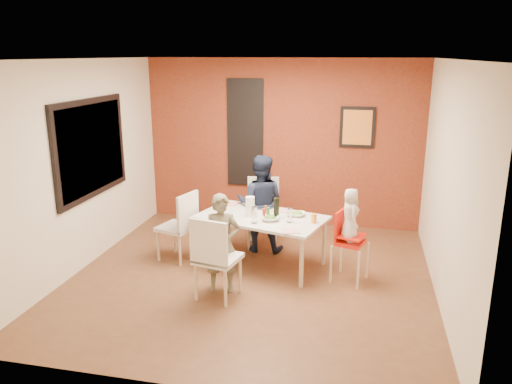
% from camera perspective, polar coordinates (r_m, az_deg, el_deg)
% --- Properties ---
extents(ground, '(4.50, 4.50, 0.00)m').
position_cam_1_polar(ground, '(6.47, -0.58, -9.70)').
color(ground, brown).
rests_on(ground, ground).
extents(ceiling, '(4.50, 4.50, 0.02)m').
position_cam_1_polar(ceiling, '(5.85, -0.65, 14.96)').
color(ceiling, silver).
rests_on(ceiling, wall_back).
extents(wall_back, '(4.50, 0.02, 2.70)m').
position_cam_1_polar(wall_back, '(8.18, 2.94, 5.61)').
color(wall_back, beige).
rests_on(wall_back, ground).
extents(wall_front, '(4.50, 0.02, 2.70)m').
position_cam_1_polar(wall_front, '(3.96, -7.97, -5.50)').
color(wall_front, beige).
rests_on(wall_front, ground).
extents(wall_left, '(0.02, 4.50, 2.70)m').
position_cam_1_polar(wall_left, '(6.87, -19.24, 2.83)').
color(wall_left, beige).
rests_on(wall_left, ground).
extents(wall_right, '(0.02, 4.50, 2.70)m').
position_cam_1_polar(wall_right, '(5.95, 21.02, 0.78)').
color(wall_right, beige).
rests_on(wall_right, ground).
extents(brick_accent_wall, '(4.50, 0.02, 2.70)m').
position_cam_1_polar(brick_accent_wall, '(8.16, 2.92, 5.59)').
color(brick_accent_wall, maroon).
rests_on(brick_accent_wall, ground).
extents(picture_window_frame, '(0.05, 1.70, 1.30)m').
position_cam_1_polar(picture_window_frame, '(6.99, -18.33, 4.79)').
color(picture_window_frame, black).
rests_on(picture_window_frame, wall_left).
extents(picture_window_pane, '(0.02, 1.55, 1.15)m').
position_cam_1_polar(picture_window_pane, '(6.98, -18.22, 4.78)').
color(picture_window_pane, black).
rests_on(picture_window_pane, wall_left).
extents(glassblock_strip, '(0.55, 0.03, 1.70)m').
position_cam_1_polar(glassblock_strip, '(8.24, -1.23, 6.76)').
color(glassblock_strip, silver).
rests_on(glassblock_strip, wall_back).
extents(glassblock_surround, '(0.60, 0.03, 1.76)m').
position_cam_1_polar(glassblock_surround, '(8.24, -1.24, 6.75)').
color(glassblock_surround, black).
rests_on(glassblock_surround, wall_back).
extents(art_print_frame, '(0.54, 0.03, 0.64)m').
position_cam_1_polar(art_print_frame, '(7.99, 11.50, 7.26)').
color(art_print_frame, black).
rests_on(art_print_frame, wall_back).
extents(art_print_canvas, '(0.44, 0.01, 0.54)m').
position_cam_1_polar(art_print_canvas, '(7.98, 11.50, 7.24)').
color(art_print_canvas, orange).
rests_on(art_print_canvas, wall_back).
extents(dining_table, '(1.82, 1.32, 0.68)m').
position_cam_1_polar(dining_table, '(6.62, 0.65, -3.30)').
color(dining_table, silver).
rests_on(dining_table, ground).
extents(chair_near, '(0.55, 0.55, 1.00)m').
position_cam_1_polar(chair_near, '(5.72, -4.81, -7.13)').
color(chair_near, silver).
rests_on(chair_near, ground).
extents(chair_far, '(0.53, 0.53, 1.00)m').
position_cam_1_polar(chair_far, '(7.38, 0.80, -1.82)').
color(chair_far, beige).
rests_on(chair_far, ground).
extents(chair_left, '(0.55, 0.55, 0.97)m').
position_cam_1_polar(chair_left, '(6.86, -8.53, -3.51)').
color(chair_left, beige).
rests_on(chair_left, ground).
extents(high_chair, '(0.47, 0.47, 0.90)m').
position_cam_1_polar(high_chair, '(6.30, 10.39, -5.34)').
color(high_chair, red).
rests_on(high_chair, ground).
extents(child_near, '(0.49, 0.37, 1.20)m').
position_cam_1_polar(child_near, '(5.92, -3.95, -5.90)').
color(child_near, brown).
rests_on(child_near, ground).
extents(child_far, '(0.70, 0.56, 1.40)m').
position_cam_1_polar(child_far, '(7.10, 0.51, -1.31)').
color(child_far, '#161D32').
rests_on(child_far, ground).
extents(toddler, '(0.31, 0.38, 0.67)m').
position_cam_1_polar(toddler, '(6.18, 10.72, -2.60)').
color(toddler, beige).
rests_on(toddler, high_chair).
extents(plate_near_left, '(0.26, 0.26, 0.01)m').
position_cam_1_polar(plate_near_left, '(6.46, -3.88, -3.19)').
color(plate_near_left, white).
rests_on(plate_near_left, dining_table).
extents(plate_far_mid, '(0.24, 0.24, 0.01)m').
position_cam_1_polar(plate_far_mid, '(6.85, 2.82, -2.09)').
color(plate_far_mid, white).
rests_on(plate_far_mid, dining_table).
extents(plate_near_right, '(0.25, 0.25, 0.01)m').
position_cam_1_polar(plate_near_right, '(6.07, 4.04, -4.46)').
color(plate_near_right, white).
rests_on(plate_near_right, dining_table).
extents(plate_far_left, '(0.26, 0.26, 0.01)m').
position_cam_1_polar(plate_far_left, '(7.15, -2.95, -1.31)').
color(plate_far_left, white).
rests_on(plate_far_left, dining_table).
extents(salad_bowl_a, '(0.27, 0.27, 0.06)m').
position_cam_1_polar(salad_bowl_a, '(6.44, 1.64, -3.03)').
color(salad_bowl_a, white).
rests_on(salad_bowl_a, dining_table).
extents(salad_bowl_b, '(0.21, 0.21, 0.05)m').
position_cam_1_polar(salad_bowl_b, '(6.63, 4.74, -2.54)').
color(salad_bowl_b, white).
rests_on(salad_bowl_b, dining_table).
extents(wine_bottle, '(0.07, 0.07, 0.28)m').
position_cam_1_polar(wine_bottle, '(6.49, 2.35, -1.86)').
color(wine_bottle, black).
rests_on(wine_bottle, dining_table).
extents(wine_glass_a, '(0.07, 0.07, 0.21)m').
position_cam_1_polar(wine_glass_a, '(6.32, -0.20, -2.64)').
color(wine_glass_a, white).
rests_on(wine_glass_a, dining_table).
extents(wine_glass_b, '(0.07, 0.07, 0.19)m').
position_cam_1_polar(wine_glass_b, '(6.37, 3.87, -2.66)').
color(wine_glass_b, white).
rests_on(wine_glass_b, dining_table).
extents(paper_towel_roll, '(0.12, 0.12, 0.27)m').
position_cam_1_polar(paper_towel_roll, '(6.57, -0.68, -1.68)').
color(paper_towel_roll, white).
rests_on(paper_towel_roll, dining_table).
extents(condiment_red, '(0.04, 0.04, 0.14)m').
position_cam_1_polar(condiment_red, '(6.49, 0.87, -2.49)').
color(condiment_red, red).
rests_on(condiment_red, dining_table).
extents(condiment_green, '(0.04, 0.04, 0.14)m').
position_cam_1_polar(condiment_green, '(6.52, 1.40, -2.37)').
color(condiment_green, '#2E7627').
rests_on(condiment_green, dining_table).
extents(condiment_brown, '(0.03, 0.03, 0.13)m').
position_cam_1_polar(condiment_brown, '(6.65, 1.08, -2.07)').
color(condiment_brown, brown).
rests_on(condiment_brown, dining_table).
extents(sippy_cup, '(0.07, 0.07, 0.12)m').
position_cam_1_polar(sippy_cup, '(6.38, 6.63, -3.02)').
color(sippy_cup, orange).
rests_on(sippy_cup, dining_table).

